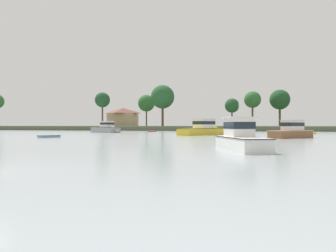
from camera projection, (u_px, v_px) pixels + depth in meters
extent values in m
cube|color=#4C563D|center=(224.00, 128.00, 113.51)|extent=(197.52, 52.68, 1.32)
cube|color=#B2231E|center=(152.00, 131.00, 79.89)|extent=(1.75, 2.61, 0.36)
cube|color=#C6B289|center=(152.00, 131.00, 79.89)|extent=(1.86, 2.73, 0.05)
cube|color=tan|center=(152.00, 131.00, 79.89)|extent=(0.88, 0.37, 0.03)
cube|color=brown|center=(291.00, 136.00, 41.92)|extent=(6.07, 6.51, 1.54)
cone|color=brown|center=(306.00, 136.00, 43.83)|extent=(2.66, 2.67, 1.86)
cube|color=silver|center=(291.00, 131.00, 41.91)|extent=(6.22, 6.67, 0.05)
cube|color=silver|center=(292.00, 125.00, 42.10)|extent=(3.06, 3.16, 1.31)
cube|color=#19232D|center=(292.00, 124.00, 42.10)|extent=(3.12, 3.23, 0.47)
cube|color=beige|center=(292.00, 120.00, 42.10)|extent=(3.48, 3.59, 0.06)
cylinder|color=silver|center=(292.00, 116.00, 42.10)|extent=(0.03, 0.03, 1.00)
cube|color=white|center=(242.00, 147.00, 21.49)|extent=(3.97, 6.25, 1.40)
cone|color=white|center=(228.00, 145.00, 24.46)|extent=(2.17, 2.18, 1.66)
cube|color=black|center=(242.00, 137.00, 21.49)|extent=(4.09, 6.39, 0.05)
cube|color=silver|center=(239.00, 127.00, 22.01)|extent=(2.19, 2.58, 1.29)
cube|color=#19232D|center=(239.00, 125.00, 22.01)|extent=(2.23, 2.63, 0.46)
cube|color=beige|center=(239.00, 117.00, 22.01)|extent=(2.51, 2.91, 0.06)
cylinder|color=silver|center=(239.00, 109.00, 22.01)|extent=(0.03, 0.03, 1.04)
cube|color=gray|center=(105.00, 131.00, 72.12)|extent=(8.13, 6.16, 1.91)
cone|color=gray|center=(116.00, 131.00, 69.36)|extent=(3.08, 3.13, 2.35)
cube|color=black|center=(105.00, 127.00, 72.11)|extent=(8.32, 6.33, 0.05)
cube|color=silver|center=(107.00, 124.00, 71.62)|extent=(3.11, 2.99, 1.28)
cube|color=#19232D|center=(107.00, 124.00, 71.62)|extent=(3.17, 3.05, 0.46)
cube|color=beige|center=(107.00, 121.00, 71.62)|extent=(3.52, 3.43, 0.06)
cylinder|color=silver|center=(107.00, 119.00, 71.62)|extent=(0.03, 0.03, 0.95)
cube|color=#669ECC|center=(49.00, 137.00, 43.51)|extent=(2.35, 2.97, 0.39)
cube|color=brown|center=(49.00, 135.00, 43.51)|extent=(2.48, 3.11, 0.05)
cube|color=tan|center=(49.00, 136.00, 43.51)|extent=(1.00, 0.57, 0.03)
cube|color=gold|center=(201.00, 133.00, 54.22)|extent=(7.27, 9.22, 1.77)
cone|color=gold|center=(218.00, 133.00, 57.31)|extent=(3.57, 3.54, 2.62)
cube|color=black|center=(201.00, 128.00, 54.21)|extent=(7.46, 9.44, 0.05)
cube|color=silver|center=(204.00, 124.00, 54.66)|extent=(3.64, 3.90, 1.53)
cube|color=#19232D|center=(204.00, 123.00, 54.66)|extent=(3.72, 3.98, 0.55)
cube|color=beige|center=(204.00, 119.00, 54.66)|extent=(4.16, 4.42, 0.06)
cylinder|color=silver|center=(204.00, 115.00, 54.66)|extent=(0.03, 0.03, 1.21)
sphere|color=orange|center=(315.00, 134.00, 59.45)|extent=(0.52, 0.52, 0.52)
torus|color=#333338|center=(315.00, 132.00, 59.45)|extent=(0.12, 0.12, 0.02)
cylinder|color=brown|center=(146.00, 116.00, 112.93)|extent=(0.48, 0.48, 6.70)
sphere|color=#2D602D|center=(146.00, 103.00, 112.91)|extent=(5.94, 5.94, 5.94)
cylinder|color=brown|center=(280.00, 115.00, 105.10)|extent=(0.70, 0.70, 7.21)
sphere|color=#1E4723|center=(280.00, 100.00, 105.08)|extent=(6.55, 6.55, 6.55)
cylinder|color=brown|center=(163.00, 114.00, 99.46)|extent=(0.71, 0.71, 7.44)
sphere|color=#235128|center=(163.00, 97.00, 99.44)|extent=(7.32, 7.32, 7.32)
cylinder|color=brown|center=(232.00, 117.00, 94.28)|extent=(0.42, 0.42, 5.11)
sphere|color=#1E4723|center=(232.00, 106.00, 94.27)|extent=(4.21, 4.21, 4.21)
cylinder|color=brown|center=(102.00, 115.00, 101.03)|extent=(0.51, 0.51, 7.20)
sphere|color=#1E4723|center=(102.00, 100.00, 101.01)|extent=(4.74, 4.74, 4.74)
cylinder|color=brown|center=(252.00, 115.00, 102.56)|extent=(0.60, 0.60, 7.27)
sphere|color=#2D602D|center=(253.00, 100.00, 102.54)|extent=(5.34, 5.34, 5.34)
cube|color=tan|center=(123.00, 120.00, 131.98)|extent=(10.47, 8.68, 5.17)
pyramid|color=brown|center=(123.00, 111.00, 131.97)|extent=(11.31, 9.37, 2.16)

